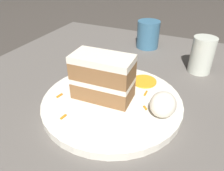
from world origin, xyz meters
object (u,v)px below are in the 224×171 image
at_px(plate, 112,102).
at_px(drinking_glass, 201,57).
at_px(orange_garnish, 144,81).
at_px(cream_dollop, 163,104).
at_px(coffee_mug, 148,33).
at_px(cake_slice, 103,77).

height_order(plate, drinking_glass, drinking_glass).
relative_size(orange_garnish, drinking_glass, 0.60).
distance_m(cream_dollop, orange_garnish, 0.13).
bearing_deg(coffee_mug, cream_dollop, 21.11).
bearing_deg(orange_garnish, coffee_mug, -164.65).
height_order(plate, orange_garnish, orange_garnish).
xyz_separation_m(cake_slice, drinking_glass, (-0.24, 0.18, -0.02)).
bearing_deg(cake_slice, cream_dollop, -95.16).
distance_m(cream_dollop, drinking_glass, 0.25).
relative_size(cake_slice, drinking_glass, 1.30).
bearing_deg(coffee_mug, orange_garnish, 15.35).
xyz_separation_m(plate, orange_garnish, (-0.10, 0.04, 0.01)).
bearing_deg(plate, orange_garnish, 156.18).
bearing_deg(drinking_glass, cream_dollop, -10.22).
distance_m(cake_slice, drinking_glass, 0.30).
relative_size(cake_slice, coffee_mug, 1.42).
relative_size(plate, cake_slice, 2.35).
xyz_separation_m(drinking_glass, coffee_mug, (-0.11, -0.18, 0.01)).
xyz_separation_m(cake_slice, coffee_mug, (-0.35, -0.01, -0.02)).
distance_m(plate, cake_slice, 0.06).
relative_size(cream_dollop, drinking_glass, 0.57).
relative_size(plate, cream_dollop, 5.37).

